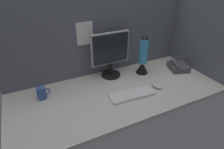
% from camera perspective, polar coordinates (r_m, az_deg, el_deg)
% --- Properties ---
extents(ground_plane, '(1.80, 0.80, 0.03)m').
position_cam_1_polar(ground_plane, '(1.64, 2.28, -4.87)').
color(ground_plane, beige).
extents(cubicle_wall_back, '(1.80, 0.06, 0.79)m').
position_cam_1_polar(cubicle_wall_back, '(1.76, -3.35, 12.59)').
color(cubicle_wall_back, '#565B66').
rests_on(cubicle_wall_back, ground_plane).
extents(cubicle_wall_side, '(0.05, 0.80, 0.79)m').
position_cam_1_polar(cubicle_wall_side, '(2.00, 25.77, 11.81)').
color(cubicle_wall_side, '#565B66').
rests_on(cubicle_wall_side, ground_plane).
extents(monitor, '(0.36, 0.18, 0.42)m').
position_cam_1_polar(monitor, '(1.73, -0.46, 6.36)').
color(monitor, black).
rests_on(monitor, ground_plane).
extents(keyboard, '(0.38, 0.16, 0.02)m').
position_cam_1_polar(keyboard, '(1.55, 5.96, -5.99)').
color(keyboard, silver).
rests_on(keyboard, ground_plane).
extents(mouse, '(0.08, 0.11, 0.03)m').
position_cam_1_polar(mouse, '(1.68, 13.30, -3.35)').
color(mouse, silver).
rests_on(mouse, ground_plane).
extents(mug_ceramic_blue, '(0.10, 0.07, 0.10)m').
position_cam_1_polar(mug_ceramic_blue, '(1.59, -20.27, -5.21)').
color(mug_ceramic_blue, '#38569E').
rests_on(mug_ceramic_blue, ground_plane).
extents(lava_lamp, '(0.12, 0.12, 0.39)m').
position_cam_1_polar(lava_lamp, '(1.83, 9.26, 5.04)').
color(lava_lamp, black).
rests_on(lava_lamp, ground_plane).
extents(desk_phone, '(0.22, 0.23, 0.09)m').
position_cam_1_polar(desk_phone, '(2.03, 19.15, 2.23)').
color(desk_phone, '#4C4C51').
rests_on(desk_phone, ground_plane).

